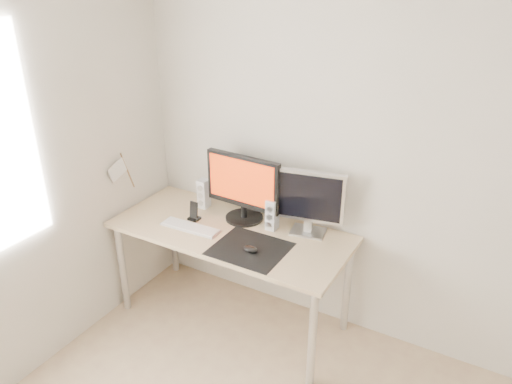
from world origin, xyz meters
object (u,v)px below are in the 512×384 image
at_px(main_monitor, 243,186).
at_px(speaker_left, 204,194).
at_px(mouse, 250,249).
at_px(desk, 231,240).
at_px(phone_dock, 194,214).
at_px(second_monitor, 310,200).
at_px(keyboard, 190,227).
at_px(speaker_right, 272,214).

xyz_separation_m(main_monitor, speaker_left, (-0.34, 0.02, -0.15)).
distance_m(main_monitor, speaker_left, 0.37).
xyz_separation_m(mouse, main_monitor, (-0.25, 0.34, 0.23)).
relative_size(mouse, main_monitor, 0.18).
height_order(desk, main_monitor, main_monitor).
bearing_deg(mouse, phone_dock, 162.73).
bearing_deg(second_monitor, desk, -154.67).
bearing_deg(main_monitor, desk, -90.38).
height_order(main_monitor, keyboard, main_monitor).
xyz_separation_m(speaker_right, phone_dock, (-0.52, -0.15, -0.07)).
relative_size(main_monitor, phone_dock, 4.10).
relative_size(main_monitor, speaker_right, 2.59).
distance_m(speaker_left, keyboard, 0.33).
xyz_separation_m(desk, speaker_left, (-0.34, 0.19, 0.18)).
bearing_deg(keyboard, main_monitor, 49.41).
relative_size(main_monitor, speaker_left, 2.59).
distance_m(main_monitor, keyboard, 0.45).
bearing_deg(second_monitor, main_monitor, -173.77).
bearing_deg(main_monitor, mouse, -53.44).
bearing_deg(speaker_left, main_monitor, -3.34).
bearing_deg(speaker_right, phone_dock, -163.72).
height_order(mouse, phone_dock, phone_dock).
distance_m(mouse, desk, 0.32).
bearing_deg(keyboard, desk, 25.35).
bearing_deg(mouse, desk, 145.78).
bearing_deg(desk, main_monitor, 89.62).
height_order(second_monitor, speaker_right, second_monitor).
bearing_deg(speaker_right, second_monitor, 16.82).
bearing_deg(phone_dock, mouse, -17.27).
xyz_separation_m(main_monitor, keyboard, (-0.24, -0.28, -0.25)).
bearing_deg(keyboard, speaker_right, 29.09).
distance_m(main_monitor, second_monitor, 0.47).
xyz_separation_m(speaker_left, keyboard, (0.10, -0.30, -0.10)).
xyz_separation_m(mouse, second_monitor, (0.21, 0.39, 0.22)).
bearing_deg(desk, speaker_left, 151.09).
height_order(desk, speaker_right, speaker_right).
height_order(mouse, main_monitor, main_monitor).
bearing_deg(desk, keyboard, -154.65).
bearing_deg(speaker_left, mouse, -31.25).
distance_m(mouse, keyboard, 0.50).
bearing_deg(desk, mouse, -34.22).
distance_m(mouse, main_monitor, 0.49).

